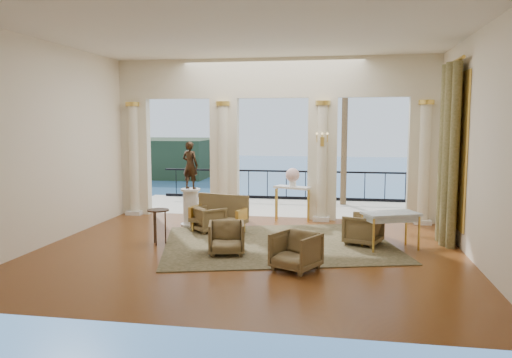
% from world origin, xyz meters
% --- Properties ---
extents(floor, '(9.00, 9.00, 0.00)m').
position_xyz_m(floor, '(0.00, 0.00, 0.00)').
color(floor, '#4B2410').
rests_on(floor, ground).
extents(room_walls, '(9.00, 9.00, 9.00)m').
position_xyz_m(room_walls, '(0.00, -1.12, 2.88)').
color(room_walls, white).
rests_on(room_walls, ground).
extents(arcade, '(9.00, 0.56, 4.50)m').
position_xyz_m(arcade, '(-0.00, 3.82, 2.58)').
color(arcade, beige).
rests_on(arcade, ground).
extents(terrace, '(10.00, 3.60, 0.10)m').
position_xyz_m(terrace, '(0.00, 5.80, -0.05)').
color(terrace, beige).
rests_on(terrace, ground).
extents(balustrade, '(9.00, 0.06, 1.03)m').
position_xyz_m(balustrade, '(0.00, 7.40, 0.41)').
color(balustrade, black).
rests_on(balustrade, terrace).
extents(palm_tree, '(2.00, 2.00, 4.50)m').
position_xyz_m(palm_tree, '(2.00, 6.60, 4.09)').
color(palm_tree, '#4C3823').
rests_on(palm_tree, terrace).
extents(headland, '(22.00, 18.00, 6.00)m').
position_xyz_m(headland, '(-30.00, 70.00, -3.00)').
color(headland, black).
rests_on(headland, sea).
extents(sea, '(160.00, 160.00, 0.00)m').
position_xyz_m(sea, '(0.00, 60.00, -6.00)').
color(sea, '#2F5F92').
rests_on(sea, ground).
extents(curtain, '(0.33, 1.40, 4.09)m').
position_xyz_m(curtain, '(4.28, 1.50, 2.02)').
color(curtain, brown).
rests_on(curtain, ground).
extents(window_frame, '(0.04, 1.60, 3.40)m').
position_xyz_m(window_frame, '(4.47, 1.50, 2.10)').
color(window_frame, gold).
rests_on(window_frame, room_walls).
extents(wall_sconce, '(0.30, 0.11, 0.33)m').
position_xyz_m(wall_sconce, '(1.40, 3.51, 2.23)').
color(wall_sconce, gold).
rests_on(wall_sconce, arcade).
extents(rug, '(5.87, 5.09, 0.02)m').
position_xyz_m(rug, '(0.56, 0.76, 0.01)').
color(rug, '#2B3019').
rests_on(rug, ground).
extents(armchair_a, '(0.86, 0.83, 0.75)m').
position_xyz_m(armchair_a, '(-0.38, -0.28, 0.37)').
color(armchair_a, '#493A20').
rests_on(armchair_a, ground).
extents(armchair_b, '(1.00, 0.98, 0.77)m').
position_xyz_m(armchair_b, '(1.13, -1.15, 0.39)').
color(armchair_b, '#493A20').
rests_on(armchair_b, ground).
extents(armchair_c, '(0.91, 0.94, 0.76)m').
position_xyz_m(armchair_c, '(2.43, 1.04, 0.38)').
color(armchair_c, '#493A20').
rests_on(armchair_c, ground).
extents(armchair_d, '(0.94, 0.94, 0.70)m').
position_xyz_m(armchair_d, '(-1.30, 1.72, 0.35)').
color(armchair_d, '#493A20').
rests_on(armchair_d, ground).
extents(settee, '(1.50, 0.92, 0.93)m').
position_xyz_m(settee, '(-1.03, 1.78, 0.46)').
color(settee, '#493A20').
rests_on(settee, ground).
extents(game_table, '(1.32, 1.04, 0.80)m').
position_xyz_m(game_table, '(3.00, 0.76, 0.71)').
color(game_table, '#A0B4C6').
rests_on(game_table, ground).
extents(pedestal, '(0.54, 0.54, 1.00)m').
position_xyz_m(pedestal, '(-1.95, 2.31, 0.48)').
color(pedestal, silver).
rests_on(pedestal, ground).
extents(statue, '(0.52, 0.41, 1.24)m').
position_xyz_m(statue, '(-1.95, 2.31, 1.62)').
color(statue, '#312216').
rests_on(statue, pedestal).
extents(console_table, '(1.08, 0.75, 0.96)m').
position_xyz_m(console_table, '(0.60, 3.55, 0.79)').
color(console_table, silver).
rests_on(console_table, ground).
extents(urn, '(0.39, 0.39, 0.51)m').
position_xyz_m(urn, '(0.60, 3.55, 1.25)').
color(urn, white).
rests_on(urn, console_table).
extents(side_table, '(0.48, 0.48, 0.79)m').
position_xyz_m(side_table, '(-2.09, 0.31, 0.67)').
color(side_table, black).
rests_on(side_table, ground).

